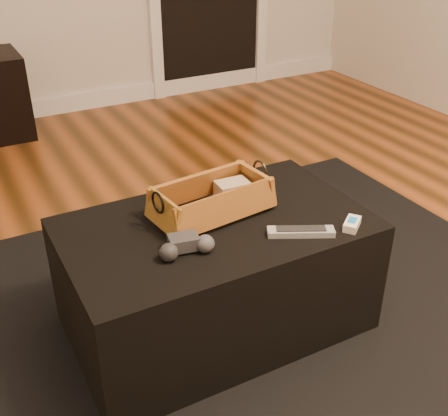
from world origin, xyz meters
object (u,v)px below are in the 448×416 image
ottoman (216,275)px  silver_remote (301,232)px  cream_gadget (352,224)px  game_controller (186,246)px  wicker_basket (212,201)px  tv_remote (209,210)px

ottoman → silver_remote: bearing=-43.5°
ottoman → cream_gadget: (0.37, -0.24, 0.22)m
ottoman → game_controller: (-0.16, -0.12, 0.24)m
silver_remote → wicker_basket: bearing=126.3°
wicker_basket → game_controller: bearing=-135.3°
game_controller → silver_remote: 0.37m
wicker_basket → ottoman: bearing=-106.1°
ottoman → tv_remote: tv_remote is taller
game_controller → cream_gadget: (0.53, -0.12, -0.01)m
tv_remote → silver_remote: 0.31m
game_controller → tv_remote: bearing=44.8°
wicker_basket → cream_gadget: 0.46m
ottoman → wicker_basket: bearing=73.9°
cream_gadget → silver_remote: bearing=165.7°
ottoman → wicker_basket: wicker_basket is taller
wicker_basket → silver_remote: (0.19, -0.25, -0.04)m
game_controller → ottoman: bearing=35.9°
ottoman → silver_remote: (0.20, -0.19, 0.22)m
cream_gadget → wicker_basket: bearing=140.2°
wicker_basket → tv_remote: bearing=-136.2°
ottoman → tv_remote: size_ratio=4.68×
cream_gadget → tv_remote: bearing=143.3°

